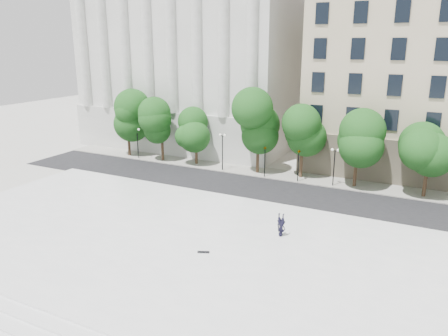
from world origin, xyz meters
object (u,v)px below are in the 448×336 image
(person_lying, at_px, (281,233))
(traffic_light_west, at_px, (265,147))
(skateboard, at_px, (203,252))
(traffic_light_east, at_px, (299,151))

(person_lying, bearing_deg, traffic_light_west, 117.47)
(person_lying, xyz_separation_m, skateboard, (-4.01, -5.14, -0.21))
(skateboard, bearing_deg, traffic_light_east, 65.24)
(traffic_light_west, height_order, traffic_light_east, traffic_light_west)
(skateboard, bearing_deg, person_lying, 29.00)
(traffic_light_west, height_order, skateboard, traffic_light_west)
(traffic_light_west, xyz_separation_m, skateboard, (3.33, -20.17, -3.17))
(person_lying, distance_m, skateboard, 6.53)
(traffic_light_east, xyz_separation_m, skateboard, (-0.61, -20.17, -3.10))
(traffic_light_west, relative_size, traffic_light_east, 1.01)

